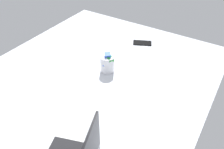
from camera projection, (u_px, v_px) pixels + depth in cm
name	position (u px, v px, depth cm)	size (l,w,h in cm)	color
bed_mattress	(87.00, 94.00, 147.27)	(180.00, 140.00, 18.00)	#B7BCC6
snack_cup	(107.00, 63.00, 148.73)	(10.01, 9.71, 13.54)	silver
cell_phone	(142.00, 43.00, 179.19)	(6.80, 14.00, 0.80)	black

